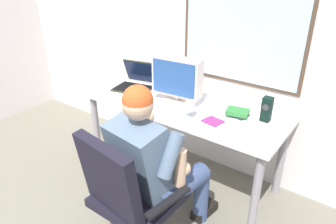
{
  "coord_description": "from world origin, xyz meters",
  "views": [
    {
      "loc": [
        1.41,
        -0.02,
        1.88
      ],
      "look_at": [
        0.2,
        1.62,
        0.89
      ],
      "focal_mm": 33.46,
      "sensor_mm": 36.0,
      "label": 1
    }
  ],
  "objects": [
    {
      "name": "laptop",
      "position": [
        -0.55,
        2.13,
        0.81
      ],
      "size": [
        0.41,
        0.42,
        0.25
      ],
      "color": "#272A1B",
      "rests_on": "desk"
    },
    {
      "name": "desk",
      "position": [
        0.03,
        2.05,
        0.66
      ],
      "size": [
        1.83,
        0.7,
        0.75
      ],
      "color": "gray",
      "rests_on": "ground"
    },
    {
      "name": "crt_monitor",
      "position": [
        -0.03,
        2.06,
        0.97
      ],
      "size": [
        0.45,
        0.22,
        0.4
      ],
      "color": "beige",
      "rests_on": "desk"
    },
    {
      "name": "person_seated",
      "position": [
        0.29,
        1.36,
        0.64
      ],
      "size": [
        0.56,
        0.84,
        1.23
      ],
      "color": "#394972",
      "rests_on": "ground"
    },
    {
      "name": "book_stack",
      "position": [
        0.53,
        2.12,
        0.78
      ],
      "size": [
        0.2,
        0.17,
        0.05
      ],
      "color": "#202728",
      "rests_on": "desk"
    },
    {
      "name": "office_chair",
      "position": [
        0.26,
        1.09,
        0.54
      ],
      "size": [
        0.64,
        0.62,
        0.96
      ],
      "color": "black",
      "rests_on": "ground"
    },
    {
      "name": "cd_case",
      "position": [
        0.42,
        1.91,
        0.76
      ],
      "size": [
        0.16,
        0.15,
        0.01
      ],
      "color": "#862368",
      "rests_on": "desk"
    },
    {
      "name": "desk_speaker",
      "position": [
        0.74,
        2.17,
        0.85
      ],
      "size": [
        0.07,
        0.08,
        0.2
      ],
      "color": "black",
      "rests_on": "desk"
    },
    {
      "name": "wall_rear",
      "position": [
        0.01,
        2.46,
        1.39
      ],
      "size": [
        5.13,
        0.08,
        2.77
      ],
      "color": "silver",
      "rests_on": "ground"
    },
    {
      "name": "wine_glass",
      "position": [
        0.23,
        1.87,
        0.84
      ],
      "size": [
        0.08,
        0.08,
        0.14
      ],
      "color": "silver",
      "rests_on": "desk"
    }
  ]
}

